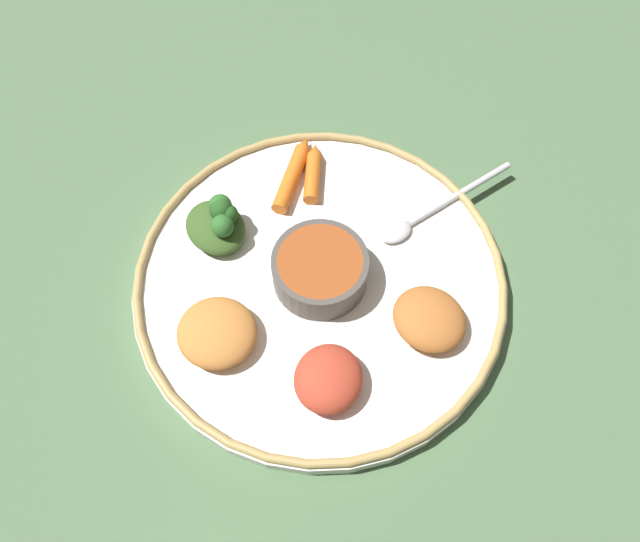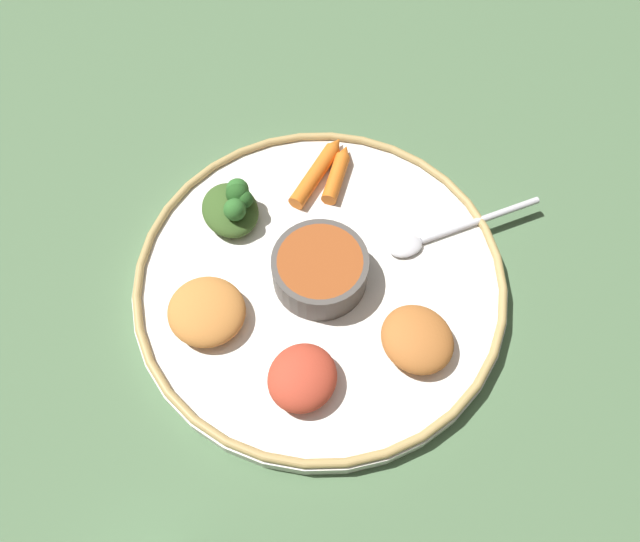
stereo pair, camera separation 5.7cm
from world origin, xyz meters
name	(u,v)px [view 1 (the left image)]	position (x,y,z in m)	size (l,w,h in m)	color
ground_plane	(320,287)	(0.00, 0.00, 0.00)	(2.40, 2.40, 0.00)	#4C6B47
platter	(320,283)	(0.00, 0.00, 0.01)	(0.35, 0.35, 0.02)	white
platter_rim	(320,277)	(0.00, 0.00, 0.02)	(0.35, 0.35, 0.01)	tan
center_bowl	(320,269)	(0.00, 0.00, 0.04)	(0.09, 0.09, 0.04)	#4C4742
spoon	(426,213)	(0.11, 0.06, 0.02)	(0.16, 0.09, 0.01)	silver
greens_pile	(218,223)	(-0.09, 0.06, 0.04)	(0.08, 0.08, 0.04)	#385623
carrot_near_spoon	(313,173)	(0.01, 0.12, 0.03)	(0.03, 0.07, 0.02)	orange
carrot_outer	(293,174)	(-0.01, 0.12, 0.03)	(0.05, 0.09, 0.02)	orange
mound_chickpea	(429,319)	(0.09, -0.06, 0.03)	(0.07, 0.06, 0.03)	#B2662D
mound_berbere_red	(328,379)	(-0.01, -0.10, 0.03)	(0.06, 0.06, 0.03)	#B73D28
mound_squash	(217,333)	(-0.10, -0.05, 0.03)	(0.07, 0.07, 0.03)	#C67A38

